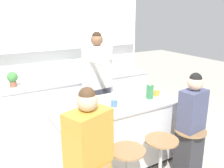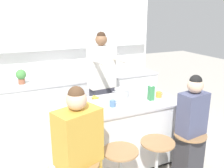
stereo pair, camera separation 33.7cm
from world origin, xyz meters
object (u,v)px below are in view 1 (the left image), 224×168
Objects in this scene: kitchen_island at (115,134)px; cooking_pot at (120,93)px; potted_plant at (12,78)px; coffee_cup_near at (114,103)px; fruit_bowl at (74,106)px; banana_bunch at (94,98)px; microwave at (88,70)px; bar_stool_rightmost at (189,148)px; juice_carton at (150,92)px; bar_stool_center_right at (161,159)px; person_seated_near at (191,129)px; person_wrapped_blanket at (89,159)px; coffee_cup_far at (156,93)px; person_cooking at (98,89)px.

kitchen_island is 0.60m from cooking_pot.
coffee_cup_near is at bearing -59.49° from potted_plant.
fruit_bowl is 1.58× the size of banana_bunch.
cooking_pot is 0.63× the size of microwave.
bar_stool_rightmost is 5.65× the size of coffee_cup_near.
banana_bunch is (-0.18, 0.28, 0.49)m from kitchen_island.
banana_bunch is 0.67× the size of juice_carton.
coffee_cup_near is (0.47, -0.22, 0.02)m from fruit_bowl.
coffee_cup_near is (-0.07, -0.10, 0.51)m from kitchen_island.
bar_stool_center_right is 1.27m from fruit_bowl.
person_seated_near is 1.37m from banana_bunch.
bar_stool_rightmost is (0.49, -0.01, 0.00)m from bar_stool_center_right.
person_wrapped_blanket is 0.93m from coffee_cup_near.
kitchen_island is 1.03m from person_seated_near.
potted_plant reaches higher than coffee_cup_far.
person_cooking is 0.56m from banana_bunch.
bar_stool_rightmost is 2.93m from potted_plant.
bar_stool_center_right is 2.80× the size of fruit_bowl.
potted_plant is at bearing 128.37° from bar_stool_rightmost.
coffee_cup_near reaches higher than banana_bunch.
coffee_cup_near is 0.53× the size of juice_carton.
person_wrapped_blanket is (-0.73, -0.68, 0.22)m from kitchen_island.
cooking_pot is at bearing 42.49° from kitchen_island.
microwave is (0.50, 1.22, 0.10)m from banana_bunch.
person_wrapped_blanket is at bearing -125.20° from person_cooking.
microwave is (0.08, 2.18, 0.68)m from bar_stool_center_right.
coffee_cup_near is 1.90m from potted_plant.
microwave is at bearing 100.64° from bar_stool_rightmost.
person_seated_near is (1.48, 0.00, -0.04)m from person_wrapped_blanket.
juice_carton reaches higher than coffee_cup_near.
person_cooking is at bearing 94.67° from bar_stool_center_right.
banana_bunch is at bearing 167.34° from cooking_pot.
person_wrapped_blanket is 2.45m from microwave.
bar_stool_center_right is 0.90m from coffee_cup_near.
coffee_cup_far is at bearing -58.94° from person_cooking.
juice_carton is (0.52, -0.10, 0.57)m from kitchen_island.
bar_stool_rightmost is 2.80× the size of fruit_bowl.
person_seated_near is at bearing 40.52° from bar_stool_rightmost.
person_cooking is at bearing 114.86° from juice_carton.
coffee_cup_near is at bearing 22.43° from person_wrapped_blanket.
fruit_bowl is at bearing 57.46° from person_wrapped_blanket.
microwave is (-0.20, 1.59, 0.02)m from juice_carton.
coffee_cup_far is at bearing 4.82° from person_wrapped_blanket.
person_seated_near is at bearing -32.23° from fruit_bowl.
juice_carton is 0.86× the size of potted_plant.
banana_bunch is at bearing 22.59° from fruit_bowl.
person_cooking is 1.25× the size of person_wrapped_blanket.
juice_carton is at bearing 5.79° from person_wrapped_blanket.
cooking_pot is 2.56× the size of coffee_cup_far.
coffee_cup_near is at bearing 143.35° from bar_stool_rightmost.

